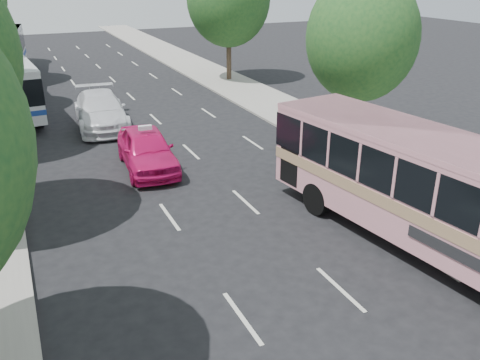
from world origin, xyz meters
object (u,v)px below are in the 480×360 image
tour_coach_rear (2,51)px  pink_taxi (147,149)px  white_pickup (101,110)px  tour_coach_front (7,80)px  pink_bus (424,180)px

tour_coach_rear → pink_taxi: bearing=-71.7°
pink_taxi → white_pickup: size_ratio=0.82×
tour_coach_front → tour_coach_rear: tour_coach_rear is taller
tour_coach_front → tour_coach_rear: size_ratio=0.93×
white_pickup → tour_coach_front: tour_coach_front is taller
pink_bus → tour_coach_front: (-10.80, 21.81, -0.24)m
tour_coach_rear → pink_bus: bearing=-65.6°
white_pickup → tour_coach_rear: tour_coach_rear is taller
tour_coach_front → tour_coach_rear: bearing=85.5°
pink_taxi → white_pickup: bearing=99.1°
pink_bus → pink_taxi: bearing=113.2°
white_pickup → tour_coach_front: size_ratio=0.56×
tour_coach_front → tour_coach_rear: 10.89m
pink_bus → tour_coach_front: bearing=108.5°
white_pickup → tour_coach_rear: 16.53m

